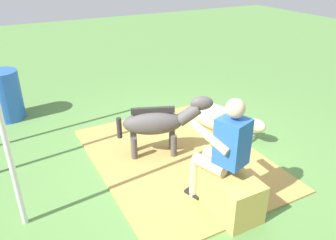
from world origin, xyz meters
TOP-DOWN VIEW (x-y plane):
  - ground_plane at (0.00, 0.00)m, footprint 24.00×24.00m
  - hay_patch at (0.05, -0.01)m, footprint 2.95×2.21m
  - hay_bale at (-1.17, 0.02)m, footprint 0.71×0.43m
  - person_seated at (-1.02, 0.05)m, footprint 0.72×0.55m
  - pony_standing at (0.27, 0.16)m, footprint 0.68×1.29m
  - pony_lying at (0.45, -1.04)m, footprint 1.35×0.70m
  - water_barrel at (2.60, 1.98)m, footprint 0.55×0.55m

SIDE VIEW (x-z plane):
  - ground_plane at x=0.00m, z-range 0.00..0.00m
  - hay_patch at x=0.05m, z-range 0.00..0.02m
  - pony_lying at x=0.45m, z-range -0.02..0.40m
  - hay_bale at x=-1.17m, z-range 0.00..0.47m
  - water_barrel at x=2.60m, z-range 0.00..0.86m
  - pony_standing at x=0.27m, z-range 0.08..0.96m
  - person_seated at x=-1.02m, z-range 0.07..1.43m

